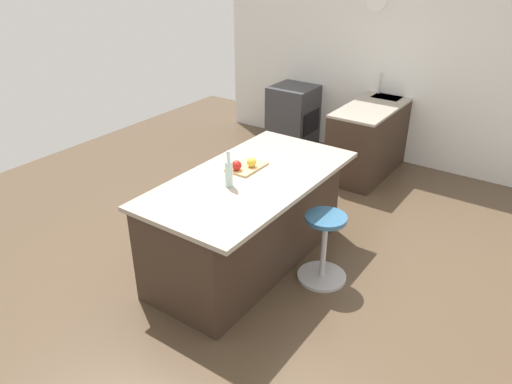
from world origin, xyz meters
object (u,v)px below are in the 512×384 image
(cutting_board, at_px, (247,167))
(water_bottle, at_px, (229,173))
(kitchen_island, at_px, (247,219))
(stool_by_window, at_px, (324,250))
(apple_yellow, at_px, (252,162))
(apple_red, at_px, (237,165))
(oven_range, at_px, (293,116))

(cutting_board, bearing_deg, water_bottle, 13.92)
(kitchen_island, distance_m, water_bottle, 0.62)
(stool_by_window, height_order, cutting_board, cutting_board)
(stool_by_window, bearing_deg, apple_yellow, -87.84)
(kitchen_island, bearing_deg, apple_yellow, -161.42)
(apple_yellow, distance_m, apple_red, 0.15)
(apple_red, bearing_deg, apple_yellow, 153.12)
(kitchen_island, relative_size, water_bottle, 6.55)
(stool_by_window, relative_size, cutting_board, 1.79)
(oven_range, xyz_separation_m, water_bottle, (3.08, 1.21, 0.59))
(cutting_board, bearing_deg, apple_yellow, 104.00)
(kitchen_island, relative_size, apple_red, 22.79)
(oven_range, distance_m, water_bottle, 3.36)
(water_bottle, bearing_deg, oven_range, -158.51)
(cutting_board, relative_size, apple_red, 4.01)
(kitchen_island, height_order, apple_yellow, apple_yellow)
(apple_red, bearing_deg, cutting_board, 170.56)
(kitchen_island, height_order, apple_red, apple_red)
(kitchen_island, distance_m, stool_by_window, 0.74)
(kitchen_island, distance_m, apple_red, 0.52)
(oven_range, xyz_separation_m, apple_red, (2.82, 1.10, 0.53))
(kitchen_island, bearing_deg, water_bottle, 0.08)
(cutting_board, height_order, water_bottle, water_bottle)
(apple_yellow, xyz_separation_m, apple_red, (0.13, -0.07, 0.00))
(kitchen_island, xyz_separation_m, cutting_board, (-0.12, -0.09, 0.45))
(oven_range, xyz_separation_m, apple_yellow, (2.69, 1.17, 0.53))
(oven_range, relative_size, apple_red, 9.61)
(oven_range, relative_size, cutting_board, 2.40)
(apple_yellow, bearing_deg, water_bottle, 6.78)
(kitchen_island, xyz_separation_m, apple_yellow, (-0.14, -0.05, 0.51))
(cutting_board, distance_m, apple_red, 0.13)
(oven_range, relative_size, stool_by_window, 1.34)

